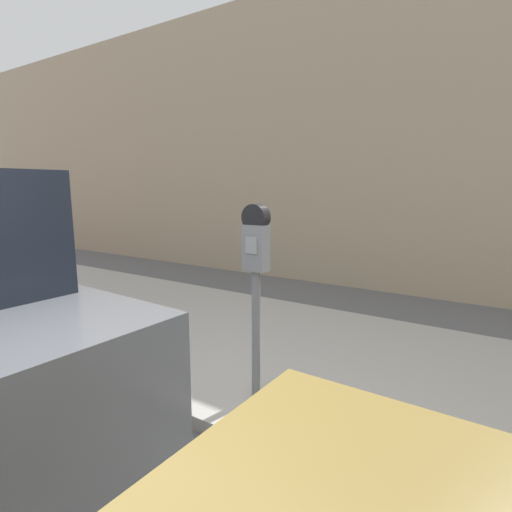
% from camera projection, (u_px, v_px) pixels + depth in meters
% --- Properties ---
extents(ground_plane, '(60.00, 60.00, 0.00)m').
position_uv_depth(ground_plane, '(95.00, 512.00, 2.05)').
color(ground_plane, slate).
extents(sidewalk, '(24.00, 2.80, 0.11)m').
position_uv_depth(sidewalk, '(294.00, 354.00, 3.86)').
color(sidewalk, '#ADAAA3').
rests_on(sidewalk, ground_plane).
extents(building_facade, '(24.00, 0.30, 4.90)m').
position_uv_depth(building_facade, '(393.00, 134.00, 6.07)').
color(building_facade, tan).
rests_on(building_facade, ground_plane).
extents(parking_meter, '(0.19, 0.12, 1.43)m').
position_uv_depth(parking_meter, '(256.00, 267.00, 2.80)').
color(parking_meter, slate).
rests_on(parking_meter, sidewalk).
extents(fire_hydrant, '(0.27, 0.27, 0.73)m').
position_uv_depth(fire_hydrant, '(2.00, 285.00, 4.83)').
color(fire_hydrant, '#999EA3').
rests_on(fire_hydrant, sidewalk).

